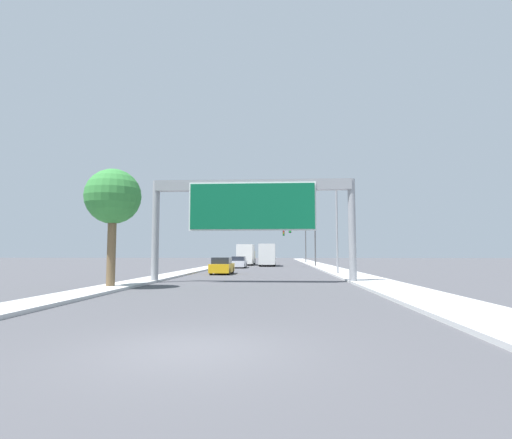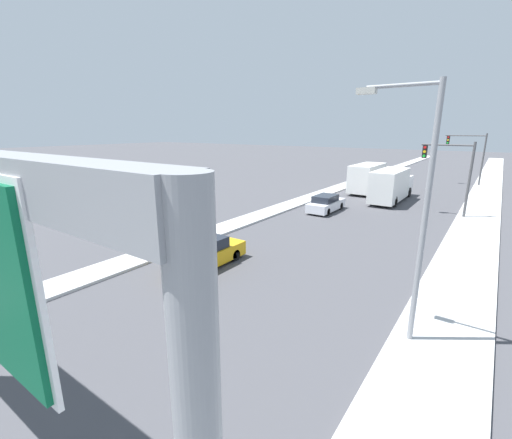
# 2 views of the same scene
# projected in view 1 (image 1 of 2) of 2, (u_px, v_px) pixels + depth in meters

# --- Properties ---
(ground_plane) EXTENTS (300.00, 300.00, 0.00)m
(ground_plane) POSITION_uv_depth(u_px,v_px,m) (191.00, 351.00, 7.89)
(ground_plane) COLOR #47474C
(sidewalk_right) EXTENTS (3.00, 120.00, 0.15)m
(sidewalk_right) POSITION_uv_depth(u_px,v_px,m) (315.00, 264.00, 67.14)
(sidewalk_right) COLOR #BCBCBC
(sidewalk_right) RESTS_ON ground
(median_strip_left) EXTENTS (2.00, 120.00, 0.15)m
(median_strip_left) POSITION_uv_depth(u_px,v_px,m) (227.00, 264.00, 68.01)
(median_strip_left) COLOR #BCBCBC
(median_strip_left) RESTS_ON ground
(sign_gantry) EXTENTS (13.38, 0.73, 6.74)m
(sign_gantry) POSITION_uv_depth(u_px,v_px,m) (252.00, 204.00, 26.09)
(sign_gantry) COLOR gray
(sign_gantry) RESTS_ON ground
(car_mid_left) EXTENTS (1.78, 4.62, 1.48)m
(car_mid_left) POSITION_uv_depth(u_px,v_px,m) (239.00, 262.00, 51.74)
(car_mid_left) COLOR silver
(car_mid_left) RESTS_ON ground
(car_far_left) EXTENTS (1.79, 4.48, 1.52)m
(car_far_left) POSITION_uv_depth(u_px,v_px,m) (222.00, 266.00, 36.53)
(car_far_left) COLOR gold
(car_far_left) RESTS_ON ground
(truck_box_primary) EXTENTS (2.32, 9.00, 3.23)m
(truck_box_primary) POSITION_uv_depth(u_px,v_px,m) (268.00, 255.00, 59.46)
(truck_box_primary) COLOR white
(truck_box_primary) RESTS_ON ground
(truck_box_secondary) EXTENTS (2.42, 8.82, 3.25)m
(truck_box_secondary) POSITION_uv_depth(u_px,v_px,m) (246.00, 255.00, 63.69)
(truck_box_secondary) COLOR yellow
(truck_box_secondary) RESTS_ON ground
(traffic_light_near_intersection) EXTENTS (3.89, 0.32, 6.13)m
(traffic_light_near_intersection) POSITION_uv_depth(u_px,v_px,m) (306.00, 237.00, 55.66)
(traffic_light_near_intersection) COLOR #4C4C4F
(traffic_light_near_intersection) RESTS_ON ground
(traffic_light_mid_block) EXTENTS (4.61, 0.32, 6.58)m
(traffic_light_mid_block) POSITION_uv_depth(u_px,v_px,m) (298.00, 240.00, 75.60)
(traffic_light_mid_block) COLOR #4C4C4F
(traffic_light_mid_block) RESTS_ON ground
(palm_tree_foreground) EXTENTS (3.04, 3.04, 6.56)m
(palm_tree_foreground) POSITION_uv_depth(u_px,v_px,m) (113.00, 198.00, 21.95)
(palm_tree_foreground) COLOR brown
(palm_tree_foreground) RESTS_ON ground
(street_lamp_right) EXTENTS (2.53, 0.28, 8.48)m
(street_lamp_right) POSITION_uv_depth(u_px,v_px,m) (333.00, 218.00, 35.31)
(street_lamp_right) COLOR gray
(street_lamp_right) RESTS_ON ground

